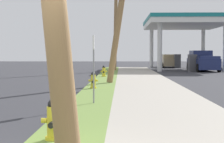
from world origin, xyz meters
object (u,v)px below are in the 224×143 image
utility_pole_background (116,17)px  car_tan_by_near_pump (169,61)px  fire_hydrant_second (93,81)px  fire_hydrant_nearest (53,122)px  street_sign_post (94,55)px  truck_navy_at_forecourt (203,62)px  fire_hydrant_third (104,72)px

utility_pole_background → car_tan_by_near_pump: 14.05m
fire_hydrant_second → car_tan_by_near_pump: car_tan_by_near_pump is taller
fire_hydrant_nearest → street_sign_post: 5.45m
street_sign_post → truck_navy_at_forecourt: street_sign_post is taller
fire_hydrant_second → car_tan_by_near_pump: bearing=77.2°
fire_hydrant_nearest → truck_navy_at_forecourt: bearing=73.8°
utility_pole_background → street_sign_post: size_ratio=4.62×
fire_hydrant_third → truck_navy_at_forecourt: truck_navy_at_forecourt is taller
utility_pole_background → street_sign_post: 24.99m
fire_hydrant_nearest → fire_hydrant_second: (-0.03, 10.58, 0.00)m
street_sign_post → utility_pole_background: bearing=89.2°
fire_hydrant_nearest → fire_hydrant_second: bearing=90.2°
car_tan_by_near_pump → fire_hydrant_nearest: bearing=-99.6°
utility_pole_background → fire_hydrant_third: bearing=-93.7°
fire_hydrant_nearest → car_tan_by_near_pump: size_ratio=0.16×
fire_hydrant_nearest → fire_hydrant_second: size_ratio=1.00×
fire_hydrant_third → truck_navy_at_forecourt: size_ratio=0.14×
fire_hydrant_third → street_sign_post: bearing=-88.7°
street_sign_post → truck_navy_at_forecourt: size_ratio=0.39×
street_sign_post → truck_navy_at_forecourt: 27.07m
fire_hydrant_nearest → fire_hydrant_third: (0.04, 19.71, 0.00)m
fire_hydrant_second → utility_pole_background: (0.73, 19.47, 4.65)m
street_sign_post → car_tan_by_near_pump: 37.10m
fire_hydrant_second → car_tan_by_near_pump: 32.00m
fire_hydrant_second → truck_navy_at_forecourt: truck_navy_at_forecourt is taller
fire_hydrant_nearest → truck_navy_at_forecourt: 32.24m
utility_pole_background → truck_navy_at_forecourt: (8.31, 0.89, -4.18)m
car_tan_by_near_pump → utility_pole_background: bearing=-118.5°
fire_hydrant_nearest → fire_hydrant_third: 19.71m
fire_hydrant_second → utility_pole_background: 20.03m
fire_hydrant_second → fire_hydrant_nearest: bearing=-89.8°
fire_hydrant_second → utility_pole_background: size_ratio=0.08×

